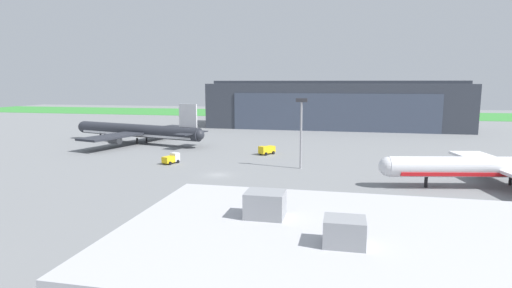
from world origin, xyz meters
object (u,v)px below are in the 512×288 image
Objects in this scene: maintenance_hangar at (334,105)px; airliner_near_right at (509,168)px; fuel_bowser at (267,150)px; baggage_tug at (171,158)px; airliner_far_left at (137,131)px; apron_light_mast at (301,127)px.

maintenance_hangar reaches higher than airliner_near_right.
fuel_bowser is at bearing 153.08° from airliner_near_right.
baggage_tug is (-65.93, 7.86, -2.39)m from airliner_near_right.
baggage_tug is 24.76m from fuel_bowser.
maintenance_hangar is 70.19m from fuel_bowser.
fuel_bowser is at bearing -14.85° from airliner_far_left.
airliner_near_right is 0.93× the size of airliner_far_left.
airliner_near_right is at bearing -26.92° from fuel_bowser.
fuel_bowser is 0.32× the size of apron_light_mast.
maintenance_hangar is 22.13× the size of baggage_tug.
maintenance_hangar reaches higher than baggage_tug.
airliner_far_left is at bearing 165.15° from fuel_bowser.
airliner_near_right is at bearing -21.50° from airliner_far_left.
airliner_far_left reaches higher than baggage_tug.
apron_light_mast reaches higher than airliner_near_right.
airliner_far_left is at bearing -134.69° from maintenance_hangar.
airliner_far_left is 9.85× the size of fuel_bowser.
maintenance_hangar is at bearing 86.75° from apron_light_mast.
airliner_far_left reaches higher than fuel_bowser.
airliner_far_left is 10.41× the size of baggage_tug.
maintenance_hangar is 91.05m from baggage_tug.
apron_light_mast is at bearing 166.98° from airliner_near_right.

